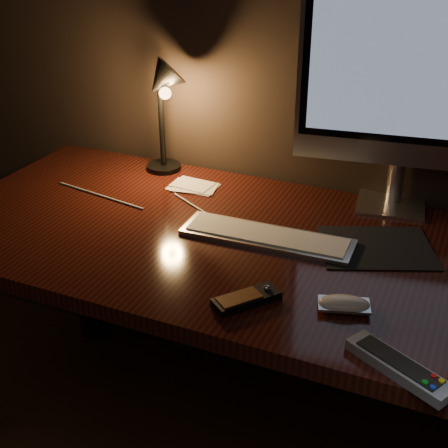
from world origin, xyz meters
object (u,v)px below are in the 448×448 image
at_px(mouse, 344,305).
at_px(media_remote, 246,299).
at_px(desk_lamp, 162,97).
at_px(desk, 253,270).
at_px(monitor, 407,84).
at_px(keyboard, 267,236).
at_px(tv_remote, 399,366).

distance_m(mouse, media_remote, 0.20).
relative_size(mouse, media_remote, 0.72).
bearing_deg(desk_lamp, media_remote, -25.30).
distance_m(desk, desk_lamp, 0.56).
bearing_deg(desk, desk_lamp, 150.13).
relative_size(desk, media_remote, 11.04).
bearing_deg(monitor, keyboard, -136.63).
height_order(monitor, desk_lamp, monitor).
xyz_separation_m(keyboard, tv_remote, (0.38, -0.36, 0.00)).
height_order(mouse, tv_remote, tv_remote).
bearing_deg(keyboard, desk_lamp, 146.29).
distance_m(monitor, keyboard, 0.51).
xyz_separation_m(monitor, mouse, (0.00, -0.52, -0.33)).
relative_size(desk, monitor, 2.81).
bearing_deg(mouse, desk_lamp, 127.54).
xyz_separation_m(desk, monitor, (0.29, 0.26, 0.47)).
bearing_deg(monitor, desk, -146.94).
distance_m(desk, media_remote, 0.36).
xyz_separation_m(media_remote, tv_remote, (0.32, -0.09, 0.00)).
relative_size(keyboard, mouse, 4.07).
bearing_deg(desk_lamp, tv_remote, -14.94).
bearing_deg(media_remote, tv_remote, -67.67).
bearing_deg(media_remote, mouse, -35.66).
bearing_deg(media_remote, desk_lamp, 79.59).
height_order(monitor, tv_remote, monitor).
relative_size(media_remote, tv_remote, 0.71).
height_order(media_remote, tv_remote, same).
xyz_separation_m(monitor, media_remote, (-0.19, -0.58, -0.33)).
distance_m(monitor, media_remote, 0.69).
height_order(desk, desk_lamp, desk_lamp).
distance_m(desk, tv_remote, 0.61).
relative_size(desk, keyboard, 3.77).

